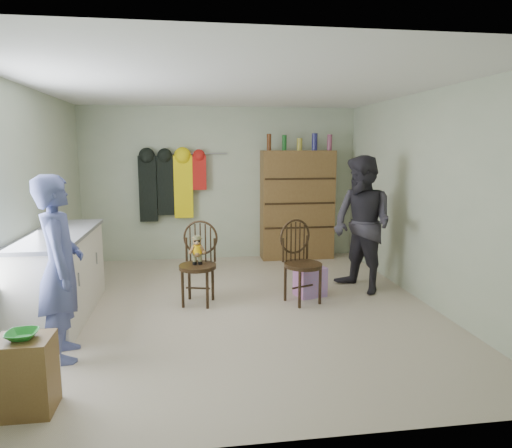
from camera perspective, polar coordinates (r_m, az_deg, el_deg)
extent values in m
plane|color=beige|center=(5.42, -2.35, -10.36)|extent=(5.00, 5.00, 0.00)
plane|color=#B9C2A3|center=(7.61, -4.37, 5.01)|extent=(4.50, 0.00, 4.50)
plane|color=#B9C2A3|center=(5.39, -26.98, 2.17)|extent=(0.00, 5.00, 5.00)
plane|color=#B9C2A3|center=(5.81, 20.25, 3.07)|extent=(0.00, 5.00, 5.00)
plane|color=white|center=(5.14, -2.55, 16.84)|extent=(5.00, 5.00, 0.00)
cube|color=silver|center=(5.45, -23.34, -6.08)|extent=(0.60, 1.80, 0.90)
cube|color=slate|center=(5.35, -23.67, -1.23)|extent=(0.64, 1.86, 0.04)
cylinder|color=#99999E|center=(4.93, -21.25, -6.46)|extent=(0.02, 0.02, 0.14)
cylinder|color=#99999E|center=(5.79, -19.29, -4.05)|extent=(0.02, 0.02, 0.14)
cube|color=brown|center=(3.73, -26.86, -16.51)|extent=(0.38, 0.33, 0.54)
imported|color=green|center=(3.61, -27.22, -12.23)|extent=(0.21, 0.21, 0.05)
cube|color=white|center=(3.83, -26.97, -17.46)|extent=(0.45, 0.44, 0.34)
cylinder|color=#3B2714|center=(5.44, -7.32, -5.30)|extent=(0.53, 0.53, 0.04)
cylinder|color=#3B2714|center=(5.41, -9.15, -8.08)|extent=(0.03, 0.03, 0.44)
cylinder|color=#3B2714|center=(5.34, -6.11, -8.25)|extent=(0.03, 0.03, 0.44)
cylinder|color=#3B2714|center=(5.69, -8.33, -7.19)|extent=(0.03, 0.03, 0.44)
cylinder|color=#3B2714|center=(5.62, -5.44, -7.33)|extent=(0.03, 0.03, 0.44)
torus|color=#3B2714|center=(5.54, -6.96, -1.72)|extent=(0.42, 0.13, 0.42)
cylinder|color=#3B2714|center=(5.60, -8.69, -3.15)|extent=(0.03, 0.03, 0.29)
cylinder|color=#3B2714|center=(5.52, -5.19, -3.26)|extent=(0.03, 0.03, 0.29)
cylinder|color=#F6B60C|center=(5.41, -7.37, -3.16)|extent=(0.11, 0.11, 0.10)
cylinder|color=#475128|center=(5.44, -7.35, -4.22)|extent=(0.07, 0.07, 0.16)
sphere|color=#9E7042|center=(5.39, -7.39, -2.15)|extent=(0.10, 0.10, 0.10)
cylinder|color=#475128|center=(5.38, -7.40, -1.66)|extent=(0.09, 0.09, 0.03)
cube|color=black|center=(5.35, -7.38, -2.16)|extent=(0.07, 0.01, 0.02)
cylinder|color=#3B2714|center=(5.48, 5.90, -5.13)|extent=(0.57, 0.57, 0.04)
cylinder|color=#3B2714|center=(5.35, 5.47, -8.19)|extent=(0.04, 0.04, 0.44)
cylinder|color=#3B2714|center=(5.51, 8.01, -7.69)|extent=(0.04, 0.04, 0.44)
cylinder|color=#3B2714|center=(5.59, 3.68, -7.39)|extent=(0.04, 0.04, 0.44)
cylinder|color=#3B2714|center=(5.75, 6.16, -6.94)|extent=(0.04, 0.04, 0.44)
torus|color=#3B2714|center=(5.55, 4.90, -1.57)|extent=(0.41, 0.18, 0.43)
cylinder|color=#3B2714|center=(5.47, 3.41, -3.28)|extent=(0.03, 0.03, 0.29)
cylinder|color=#3B2714|center=(5.67, 6.41, -2.87)|extent=(0.03, 0.03, 0.29)
cube|color=pink|center=(5.81, 6.78, -7.13)|extent=(0.41, 0.36, 0.37)
imported|color=#4D558D|center=(4.32, -23.27, -5.08)|extent=(0.50, 0.66, 1.62)
imported|color=#2D2B33|center=(5.97, 13.13, -0.06)|extent=(0.96, 1.05, 1.75)
cube|color=brown|center=(7.64, 5.17, 2.38)|extent=(1.20, 0.38, 1.80)
cube|color=#3B2714|center=(7.51, 5.46, -0.45)|extent=(1.16, 0.02, 0.03)
cube|color=#3B2714|center=(7.45, 5.51, 2.58)|extent=(1.16, 0.02, 0.03)
cube|color=#3B2714|center=(7.41, 5.56, 5.65)|extent=(1.16, 0.02, 0.03)
cylinder|color=#592D14|center=(7.38, 1.63, 10.19)|extent=(0.07, 0.07, 0.26)
cylinder|color=#19591E|center=(7.43, 3.56, 10.10)|extent=(0.07, 0.07, 0.24)
cylinder|color=#A59933|center=(7.49, 5.46, 9.88)|extent=(0.09, 0.09, 0.19)
cylinder|color=navy|center=(7.55, 7.34, 10.15)|extent=(0.09, 0.09, 0.27)
cylinder|color=#8C3F59|center=(7.62, 9.18, 10.03)|extent=(0.08, 0.08, 0.26)
cylinder|color=#99999E|center=(7.52, -7.47, 8.72)|extent=(1.00, 0.02, 0.02)
cube|color=black|center=(7.51, -13.34, 4.30)|extent=(0.28, 0.10, 1.05)
cube|color=black|center=(7.49, -11.22, 4.75)|extent=(0.26, 0.10, 0.95)
cube|color=yellow|center=(7.48, -9.06, 4.61)|extent=(0.30, 0.10, 1.00)
cube|color=red|center=(7.47, -7.10, 6.38)|extent=(0.22, 0.10, 0.55)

